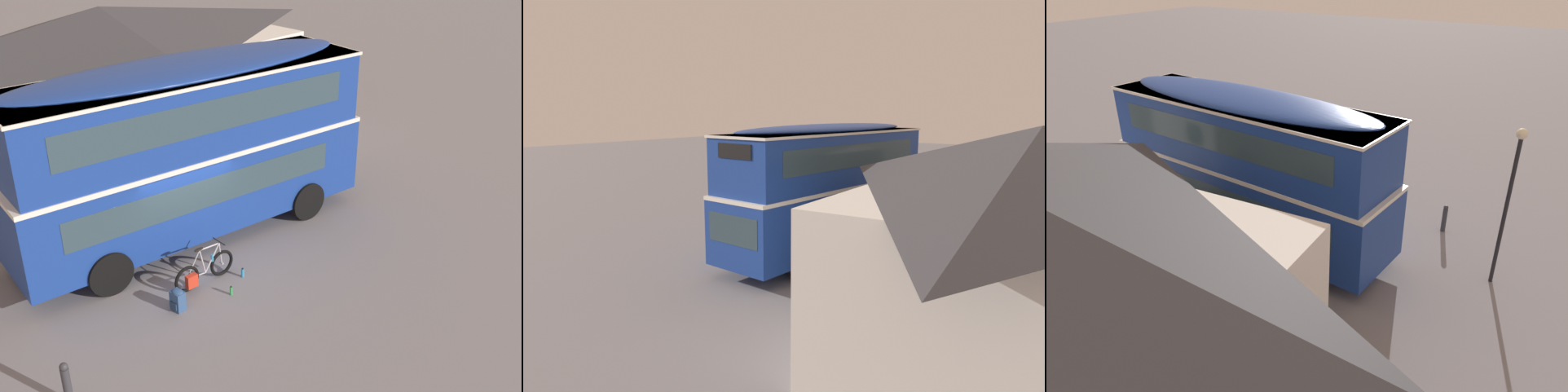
% 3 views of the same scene
% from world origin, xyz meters
% --- Properties ---
extents(ground_plane, '(120.00, 120.00, 0.00)m').
position_xyz_m(ground_plane, '(0.00, 0.00, 0.00)').
color(ground_plane, slate).
extents(double_decker_bus, '(9.88, 3.36, 4.79)m').
position_xyz_m(double_decker_bus, '(0.96, 0.99, 2.64)').
color(double_decker_bus, black).
rests_on(double_decker_bus, ground).
extents(touring_bicycle, '(1.72, 0.46, 1.02)m').
position_xyz_m(touring_bicycle, '(-0.34, -1.11, 0.37)').
color(touring_bicycle, black).
rests_on(touring_bicycle, ground).
extents(backpack_on_ground, '(0.32, 0.33, 0.53)m').
position_xyz_m(backpack_on_ground, '(-1.37, -1.51, 0.27)').
color(backpack_on_ground, '#2D4C7A').
rests_on(backpack_on_ground, ground).
extents(water_bottle_blue_sports, '(0.07, 0.07, 0.25)m').
position_xyz_m(water_bottle_blue_sports, '(0.55, -1.50, 0.12)').
color(water_bottle_blue_sports, '#338CBF').
rests_on(water_bottle_blue_sports, ground).
extents(water_bottle_green_metal, '(0.07, 0.07, 0.23)m').
position_xyz_m(water_bottle_green_metal, '(-0.13, -1.88, 0.11)').
color(water_bottle_green_metal, green).
rests_on(water_bottle_green_metal, ground).
extents(pub_building, '(14.06, 7.68, 4.91)m').
position_xyz_m(pub_building, '(2.61, 8.13, 2.50)').
color(pub_building, silver).
rests_on(pub_building, ground).
extents(street_lamp, '(0.28, 0.28, 4.59)m').
position_xyz_m(street_lamp, '(-6.50, -0.44, 2.84)').
color(street_lamp, black).
rests_on(street_lamp, ground).
extents(kerb_bollard, '(0.16, 0.16, 0.97)m').
position_xyz_m(kerb_bollard, '(-4.50, -2.49, 0.50)').
color(kerb_bollard, '#333338').
rests_on(kerb_bollard, ground).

